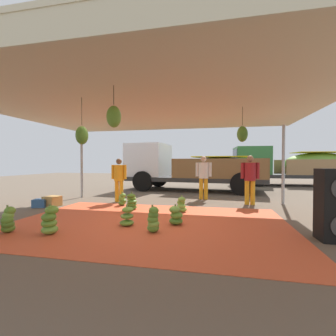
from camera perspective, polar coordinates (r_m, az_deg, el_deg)
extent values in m
plane|color=brown|center=(8.43, 0.96, -8.35)|extent=(40.00, 40.00, 0.00)
cube|color=#D1512D|center=(5.57, -5.00, -13.37)|extent=(6.42, 4.43, 0.01)
cylinder|color=#9EA0A5|center=(10.01, -20.57, 0.85)|extent=(0.10, 0.10, 2.69)
cylinder|color=#9EA0A5|center=(8.75, 26.63, 0.73)|extent=(0.10, 0.10, 2.69)
cube|color=beige|center=(5.54, -5.06, 14.95)|extent=(8.00, 7.00, 0.06)
cube|color=beige|center=(2.56, -31.29, 27.40)|extent=(8.00, 0.04, 0.28)
cylinder|color=#4C422D|center=(5.65, 17.94, 12.13)|extent=(0.01, 0.01, 0.42)
ellipsoid|color=#477523|center=(5.59, 17.91, 7.99)|extent=(0.24, 0.24, 0.36)
cylinder|color=#4C422D|center=(4.93, -20.57, 13.01)|extent=(0.01, 0.01, 0.54)
ellipsoid|color=#518428|center=(4.86, -20.52, 7.59)|extent=(0.24, 0.24, 0.36)
cylinder|color=#4C422D|center=(4.09, -13.29, 17.17)|extent=(0.01, 0.01, 0.31)
ellipsoid|color=#60932D|center=(4.00, -13.26, 12.25)|extent=(0.24, 0.24, 0.36)
ellipsoid|color=#518428|center=(4.84, -3.71, -14.56)|extent=(0.34, 0.34, 0.17)
ellipsoid|color=#75A83D|center=(4.80, -3.59, -13.60)|extent=(0.29, 0.29, 0.17)
ellipsoid|color=#518428|center=(4.78, -3.79, -12.59)|extent=(0.31, 0.31, 0.17)
ellipsoid|color=#477523|center=(4.77, -3.67, -11.54)|extent=(0.23, 0.23, 0.17)
ellipsoid|color=#518428|center=(4.76, -3.55, -10.50)|extent=(0.22, 0.22, 0.17)
cylinder|color=olive|center=(4.75, -3.89, -9.78)|extent=(0.04, 0.04, 0.12)
ellipsoid|color=#477523|center=(7.13, -9.03, -9.55)|extent=(0.44, 0.44, 0.13)
ellipsoid|color=#477523|center=(7.10, -8.99, -8.88)|extent=(0.43, 0.43, 0.13)
ellipsoid|color=#477523|center=(7.06, -8.91, -8.21)|extent=(0.32, 0.32, 0.13)
ellipsoid|color=#60932D|center=(7.11, -9.03, -7.44)|extent=(0.37, 0.37, 0.13)
ellipsoid|color=#477523|center=(7.04, -9.10, -6.81)|extent=(0.33, 0.33, 0.13)
cylinder|color=olive|center=(7.05, -9.01, -6.30)|extent=(0.04, 0.04, 0.12)
ellipsoid|color=#6B9E38|center=(5.26, -27.21, -13.37)|extent=(0.36, 0.36, 0.18)
ellipsoid|color=#60932D|center=(5.23, -27.33, -12.01)|extent=(0.37, 0.37, 0.18)
ellipsoid|color=#518428|center=(5.17, -27.39, -10.73)|extent=(0.32, 0.32, 0.18)
ellipsoid|color=#60932D|center=(5.18, -26.80, -9.27)|extent=(0.27, 0.27, 0.18)
cylinder|color=olive|center=(5.15, -27.19, -8.64)|extent=(0.04, 0.04, 0.12)
ellipsoid|color=#6B9E38|center=(6.69, 3.54, -10.18)|extent=(0.29, 0.29, 0.15)
ellipsoid|color=#75A83D|center=(6.66, 3.31, -9.39)|extent=(0.35, 0.35, 0.15)
ellipsoid|color=#60932D|center=(6.68, 3.25, -8.51)|extent=(0.33, 0.33, 0.15)
ellipsoid|color=#6B9E38|center=(6.61, 3.42, -7.78)|extent=(0.30, 0.30, 0.15)
cylinder|color=olive|center=(6.63, 3.41, -7.23)|extent=(0.04, 0.04, 0.12)
ellipsoid|color=#477523|center=(5.38, 1.97, -12.95)|extent=(0.42, 0.42, 0.16)
ellipsoid|color=#60932D|center=(5.34, 2.14, -11.61)|extent=(0.31, 0.31, 0.16)
ellipsoid|color=#6B9E38|center=(5.30, 1.68, -10.26)|extent=(0.35, 0.35, 0.16)
cylinder|color=olive|center=(5.30, 1.84, -9.61)|extent=(0.04, 0.04, 0.12)
ellipsoid|color=#518428|center=(7.83, -11.36, -8.52)|extent=(0.33, 0.33, 0.14)
ellipsoid|color=#477523|center=(7.82, -11.04, -8.05)|extent=(0.24, 0.24, 0.14)
ellipsoid|color=#60932D|center=(7.84, -11.34, -7.56)|extent=(0.24, 0.24, 0.14)
ellipsoid|color=#6B9E38|center=(7.83, -11.37, -7.10)|extent=(0.24, 0.24, 0.14)
ellipsoid|color=#60932D|center=(7.79, -11.08, -6.66)|extent=(0.19, 0.19, 0.14)
cylinder|color=olive|center=(7.79, -11.24, -6.22)|extent=(0.04, 0.04, 0.12)
ellipsoid|color=#518428|center=(5.79, -34.79, -12.12)|extent=(0.33, 0.33, 0.17)
ellipsoid|color=#477523|center=(5.73, -34.84, -11.35)|extent=(0.33, 0.33, 0.17)
ellipsoid|color=#518428|center=(5.70, -34.94, -10.51)|extent=(0.26, 0.26, 0.17)
ellipsoid|color=#75A83D|center=(5.72, -34.80, -9.59)|extent=(0.29, 0.29, 0.17)
ellipsoid|color=#60932D|center=(5.70, -34.52, -8.72)|extent=(0.28, 0.28, 0.17)
cylinder|color=olive|center=(5.69, -34.92, -8.13)|extent=(0.04, 0.04, 0.12)
ellipsoid|color=#60932D|center=(5.38, -10.17, -13.18)|extent=(0.36, 0.36, 0.13)
ellipsoid|color=#6B9E38|center=(5.36, -10.10, -11.63)|extent=(0.39, 0.39, 0.13)
ellipsoid|color=#60932D|center=(5.32, -9.90, -10.13)|extent=(0.37, 0.37, 0.13)
cylinder|color=olive|center=(5.31, -10.14, -9.49)|extent=(0.04, 0.04, 0.12)
cube|color=#2D2D2D|center=(11.82, 6.43, -2.63)|extent=(7.07, 3.16, 0.20)
cube|color=silver|center=(12.51, -4.72, 1.95)|extent=(2.14, 2.47, 1.70)
cube|color=#232D38|center=(12.91, -8.72, 3.43)|extent=(0.22, 1.98, 0.75)
cube|color=brown|center=(10.42, 12.20, -0.16)|extent=(4.23, 0.51, 0.90)
cube|color=brown|center=(12.82, 13.20, 0.12)|extent=(4.23, 0.51, 0.90)
cube|color=brown|center=(11.63, 23.04, -0.08)|extent=(0.33, 2.49, 0.90)
ellipsoid|color=#6B9E38|center=(11.62, 12.75, 0.18)|extent=(3.93, 2.46, 0.98)
cube|color=yellow|center=(11.62, 12.77, 2.69)|extent=(2.73, 2.14, 0.04)
cylinder|color=black|center=(11.44, -6.25, -3.26)|extent=(1.02, 0.38, 1.00)
cylinder|color=black|center=(13.56, -2.34, -2.53)|extent=(1.02, 0.38, 1.00)
cylinder|color=black|center=(10.47, 17.83, -3.75)|extent=(1.02, 0.38, 1.00)
cylinder|color=black|center=(12.75, 17.78, -2.84)|extent=(1.02, 0.38, 1.00)
cube|color=#2D2D2D|center=(16.34, 28.75, -1.68)|extent=(7.29, 2.80, 0.20)
cube|color=#2D6B33|center=(15.61, 19.88, 1.76)|extent=(2.13, 2.31, 1.70)
cube|color=#232D38|center=(15.45, 16.19, 3.05)|extent=(0.13, 1.91, 0.75)
cube|color=#99754C|center=(15.79, 34.87, 0.14)|extent=(4.44, 0.33, 0.90)
cube|color=#99754C|center=(17.90, 31.58, 0.29)|extent=(4.44, 0.33, 0.90)
ellipsoid|color=#75A83D|center=(16.84, 33.13, 0.94)|extent=(4.02, 2.23, 1.32)
cube|color=yellow|center=(16.85, 33.16, 3.26)|extent=(2.76, 1.97, 0.04)
cylinder|color=black|center=(14.60, 21.24, -2.35)|extent=(1.01, 0.34, 1.00)
cylinder|color=black|center=(16.74, 19.59, -1.87)|extent=(1.01, 0.34, 1.00)
cylinder|color=black|center=(18.31, 34.73, -1.76)|extent=(1.01, 0.34, 1.00)
cylinder|color=orange|center=(8.29, 18.97, -5.75)|extent=(0.15, 0.15, 0.81)
cylinder|color=orange|center=(8.31, 20.22, -5.74)|extent=(0.15, 0.15, 0.81)
cylinder|color=maroon|center=(8.24, 19.63, -0.85)|extent=(0.37, 0.37, 0.61)
cylinder|color=maroon|center=(8.21, 17.94, -0.61)|extent=(0.12, 0.12, 0.54)
cylinder|color=maroon|center=(8.28, 21.32, -0.62)|extent=(0.12, 0.12, 0.54)
sphere|color=#936B4C|center=(8.24, 19.66, 2.18)|extent=(0.22, 0.22, 0.22)
cylinder|color=orange|center=(9.04, 8.19, -5.09)|extent=(0.15, 0.15, 0.81)
cylinder|color=orange|center=(9.03, 9.36, -5.10)|extent=(0.15, 0.15, 0.81)
cylinder|color=silver|center=(8.99, 8.79, -0.58)|extent=(0.37, 0.37, 0.61)
cylinder|color=silver|center=(9.00, 7.23, -0.35)|extent=(0.12, 0.12, 0.54)
cylinder|color=silver|center=(8.98, 10.36, -0.37)|extent=(0.12, 0.12, 0.54)
sphere|color=tan|center=(8.98, 8.80, 2.21)|extent=(0.22, 0.22, 0.22)
cylinder|color=orange|center=(8.56, -12.54, -5.65)|extent=(0.14, 0.14, 0.76)
cylinder|color=orange|center=(8.49, -11.48, -5.70)|extent=(0.14, 0.14, 0.76)
cylinder|color=orange|center=(8.47, -12.03, -1.18)|extent=(0.35, 0.35, 0.57)
cylinder|color=orange|center=(8.56, -13.45, -0.95)|extent=(0.11, 0.11, 0.51)
cylinder|color=orange|center=(8.37, -10.59, -0.98)|extent=(0.11, 0.11, 0.51)
sphere|color=brown|center=(8.46, -12.05, 1.60)|extent=(0.21, 0.21, 0.21)
cube|color=black|center=(5.25, 36.08, -10.99)|extent=(0.59, 0.45, 0.64)
cube|color=black|center=(5.15, 36.18, -3.85)|extent=(0.59, 0.45, 0.67)
cube|color=#B78947|center=(8.45, -26.73, -7.35)|extent=(0.49, 0.49, 0.32)
cube|color=#335B8E|center=(8.47, -29.06, -7.60)|extent=(0.47, 0.44, 0.25)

